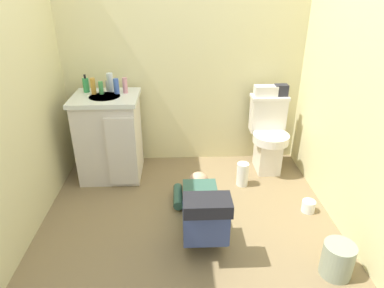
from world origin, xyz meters
name	(u,v)px	position (x,y,z in m)	size (l,w,h in m)	color
ground_plane	(188,215)	(0.00, 0.00, -0.02)	(2.86, 2.98, 0.04)	olive
wall_back	(183,45)	(0.00, 1.03, 1.20)	(2.52, 0.08, 2.40)	beige
wall_left	(5,73)	(-1.22, 0.00, 1.20)	(0.08, 1.98, 2.40)	beige
wall_right	(360,69)	(1.22, 0.00, 1.20)	(0.08, 1.98, 2.40)	beige
toilet	(268,135)	(0.83, 0.74, 0.37)	(0.36, 0.46, 0.75)	silver
vanity_cabinet	(110,136)	(-0.72, 0.67, 0.42)	(0.60, 0.53, 0.82)	silver
faucet	(107,86)	(-0.72, 0.81, 0.87)	(0.02, 0.02, 0.10)	silver
person_plumber	(202,209)	(0.11, -0.18, 0.18)	(0.39, 1.06, 0.52)	#33594C
tissue_box	(266,91)	(0.79, 0.83, 0.80)	(0.22, 0.11, 0.10)	silver
toiletry_bag	(281,90)	(0.94, 0.83, 0.81)	(0.12, 0.09, 0.11)	#26262D
soap_dispenser	(86,85)	(-0.91, 0.79, 0.89)	(0.06, 0.06, 0.17)	#339450
bottle_amber	(93,86)	(-0.83, 0.73, 0.89)	(0.05, 0.05, 0.15)	gold
bottle_green	(101,88)	(-0.76, 0.73, 0.88)	(0.04, 0.04, 0.12)	#4BA052
bottle_clear	(110,82)	(-0.69, 0.82, 0.91)	(0.06, 0.06, 0.17)	silver
bottle_blue	(116,86)	(-0.62, 0.74, 0.89)	(0.05, 0.05, 0.14)	#3E60BC
bottle_pink	(125,85)	(-0.55, 0.75, 0.89)	(0.04, 0.04, 0.14)	pink
trash_can	(337,260)	(0.96, -0.69, 0.12)	(0.21, 0.21, 0.24)	gray
paper_towel_roll	(243,174)	(0.53, 0.42, 0.11)	(0.11, 0.11, 0.23)	white
toilet_paper_roll	(308,206)	(1.02, -0.02, 0.05)	(0.11, 0.11, 0.10)	white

